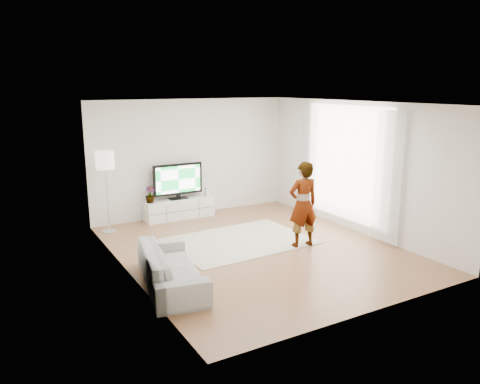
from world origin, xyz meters
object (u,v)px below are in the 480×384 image
rug (240,241)px  player (303,204)px  sofa (171,267)px  media_console (179,209)px  television (178,180)px  floor_lamp (105,164)px

rug → player: size_ratio=1.64×
rug → sofa: (-2.01, -1.30, 0.30)m
media_console → television: (-0.00, 0.03, 0.69)m
television → rug: 2.45m
media_console → floor_lamp: 2.16m
television → floor_lamp: (-1.74, -0.27, 0.57)m
player → floor_lamp: floor_lamp is taller
player → media_console: bearing=-60.3°
television → player: player is taller
player → floor_lamp: size_ratio=0.95×
media_console → sofa: sofa is taller
television → sofa: television is taller
media_console → floor_lamp: size_ratio=0.94×
television → rug: bearing=-79.3°
sofa → rug: bearing=-46.1°
television → sofa: (-1.59, -3.53, -0.62)m
rug → sofa: bearing=-147.1°
television → sofa: 3.92m
floor_lamp → player: bearing=-42.6°
media_console → sofa: 3.85m
television → player: bearing=-66.7°
player → sofa: size_ratio=0.81×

